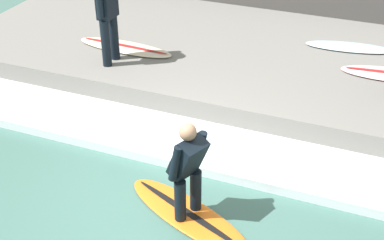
# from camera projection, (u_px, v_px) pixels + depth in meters

# --- Properties ---
(ground_plane) EXTENTS (28.00, 28.00, 0.00)m
(ground_plane) POSITION_uv_depth(u_px,v_px,m) (166.00, 199.00, 7.12)
(ground_plane) COLOR #426B60
(concrete_ledge) EXTENTS (4.40, 11.26, 0.48)m
(concrete_ledge) POSITION_uv_depth(u_px,v_px,m) (251.00, 61.00, 10.16)
(concrete_ledge) COLOR slate
(concrete_ledge) RESTS_ON ground_plane
(wave_foam_crest) EXTENTS (1.18, 10.70, 0.15)m
(wave_foam_crest) POSITION_uv_depth(u_px,v_px,m) (199.00, 146.00, 8.05)
(wave_foam_crest) COLOR silver
(wave_foam_crest) RESTS_ON ground_plane
(surfboard_riding) EXTENTS (1.28, 2.06, 0.07)m
(surfboard_riding) POSITION_uv_depth(u_px,v_px,m) (188.00, 215.00, 6.82)
(surfboard_riding) COLOR orange
(surfboard_riding) RESTS_ON ground_plane
(surfer_riding) EXTENTS (0.49, 0.52, 1.34)m
(surfer_riding) POSITION_uv_depth(u_px,v_px,m) (188.00, 166.00, 6.41)
(surfer_riding) COLOR black
(surfer_riding) RESTS_ON surfboard_riding
(surfer_waiting_far) EXTENTS (0.56, 0.24, 1.66)m
(surfer_waiting_far) POSITION_uv_depth(u_px,v_px,m) (108.00, 12.00, 9.10)
(surfer_waiting_far) COLOR black
(surfer_waiting_far) RESTS_ON concrete_ledge
(surfboard_waiting_far) EXTENTS (0.63, 1.98, 0.07)m
(surfboard_waiting_far) POSITION_uv_depth(u_px,v_px,m) (125.00, 47.00, 10.06)
(surfboard_waiting_far) COLOR beige
(surfboard_waiting_far) RESTS_ON concrete_ledge
(surfboard_spare) EXTENTS (0.69, 1.68, 0.06)m
(surfboard_spare) POSITION_uv_depth(u_px,v_px,m) (349.00, 47.00, 10.06)
(surfboard_spare) COLOR silver
(surfboard_spare) RESTS_ON concrete_ledge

